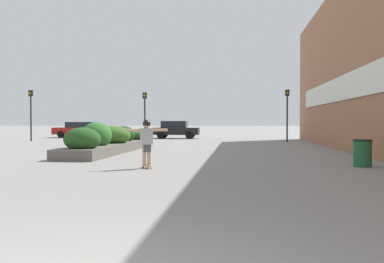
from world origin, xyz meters
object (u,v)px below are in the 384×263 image
(skateboard, at_px, (147,166))
(trash_bin, at_px, (363,153))
(traffic_light_left, at_px, (145,108))
(traffic_light_far_left, at_px, (31,107))
(car_center_left, at_px, (80,129))
(skateboarder, at_px, (147,138))
(car_leftmost, at_px, (176,129))
(traffic_light_right, at_px, (287,107))

(skateboard, distance_m, trash_bin, 6.84)
(skateboard, bearing_deg, traffic_light_left, 79.84)
(trash_bin, distance_m, traffic_light_far_left, 25.24)
(trash_bin, relative_size, car_center_left, 0.19)
(skateboard, height_order, skateboarder, skateboarder)
(trash_bin, distance_m, car_leftmost, 24.10)
(traffic_light_left, height_order, traffic_light_far_left, traffic_light_far_left)
(skateboard, relative_size, skateboarder, 0.45)
(trash_bin, bearing_deg, skateboarder, -170.42)
(car_center_left, height_order, traffic_light_far_left, traffic_light_far_left)
(trash_bin, xyz_separation_m, car_leftmost, (-9.27, 22.25, 0.34))
(trash_bin, bearing_deg, skateboard, -170.42)
(skateboard, xyz_separation_m, traffic_light_left, (-4.00, 17.80, 2.37))
(traffic_light_left, relative_size, traffic_light_right, 0.96)
(car_leftmost, distance_m, traffic_light_left, 6.01)
(skateboarder, xyz_separation_m, car_leftmost, (-2.53, 23.38, -0.16))
(car_center_left, bearing_deg, traffic_light_right, -109.73)
(car_center_left, relative_size, traffic_light_left, 1.27)
(car_leftmost, xyz_separation_m, car_center_left, (-8.89, 1.06, -0.04))
(traffic_light_far_left, bearing_deg, car_center_left, 81.31)
(skateboard, xyz_separation_m, car_center_left, (-11.43, 24.45, 0.68))
(car_leftmost, xyz_separation_m, traffic_light_left, (-1.47, -5.58, 1.65))
(skateboard, height_order, car_leftmost, car_leftmost)
(car_center_left, xyz_separation_m, traffic_light_right, (17.70, -6.35, 1.77))
(skateboard, bearing_deg, traffic_light_right, 48.05)
(car_leftmost, bearing_deg, traffic_light_right, 59.04)
(traffic_light_right, relative_size, traffic_light_far_left, 0.98)
(traffic_light_right, bearing_deg, car_leftmost, 149.04)
(skateboarder, height_order, trash_bin, skateboarder)
(skateboarder, relative_size, traffic_light_right, 0.38)
(car_leftmost, xyz_separation_m, traffic_light_right, (8.81, -5.28, 1.74))
(car_center_left, xyz_separation_m, traffic_light_far_left, (-1.09, -7.12, 1.81))
(trash_bin, relative_size, car_leftmost, 0.22)
(skateboard, bearing_deg, traffic_light_far_left, 103.01)
(trash_bin, height_order, traffic_light_right, traffic_light_right)
(car_leftmost, xyz_separation_m, traffic_light_far_left, (-9.98, -6.06, 1.77))
(car_center_left, bearing_deg, traffic_light_far_left, 171.31)
(car_leftmost, height_order, traffic_light_far_left, traffic_light_far_left)
(skateboarder, bearing_deg, traffic_light_left, 79.84)
(car_leftmost, bearing_deg, trash_bin, 22.62)
(skateboarder, distance_m, traffic_light_right, 19.22)
(skateboarder, height_order, car_center_left, skateboarder)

